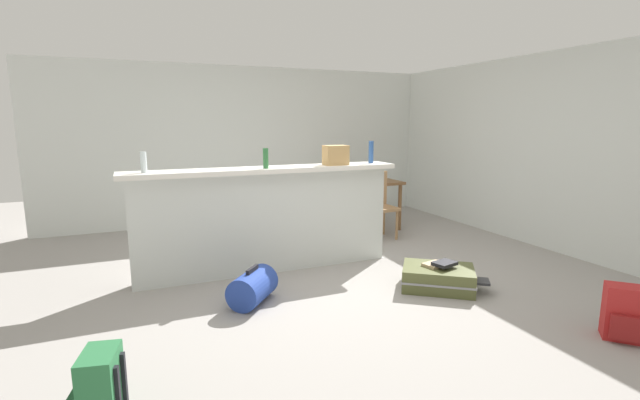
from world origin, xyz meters
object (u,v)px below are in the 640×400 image
Objects in this scene: bottle_green at (266,158)px; bottle_clear at (144,162)px; backpack_red at (625,314)px; duffel_bag_blue at (253,287)px; bottle_blue at (371,152)px; suitcase_flat_olive at (438,278)px; book_stack at (440,264)px; backpack_green at (100,390)px; dining_table at (361,187)px; dining_chair_near_partition at (378,202)px; grocery_bag at (336,155)px.

bottle_clear is at bearing 175.97° from bottle_green.
backpack_red is 0.75× the size of duffel_bag_blue.
bottle_clear is 1.59m from duffel_bag_blue.
suitcase_flat_olive is at bearing -84.29° from bottle_blue.
duffel_bag_blue is at bearing 143.84° from backpack_red.
book_stack is at bearing -11.39° from duffel_bag_blue.
backpack_green reaches higher than book_stack.
bottle_green is 0.19× the size of dining_table.
bottle_green is at bearing 143.36° from book_stack.
dining_chair_near_partition reaches higher than book_stack.
bottle_green is 0.24× the size of suitcase_flat_olive.
grocery_bag is 1.88m from dining_table.
grocery_bag reaches higher than dining_table.
suitcase_flat_olive is 2.06× the size of backpack_green.
dining_chair_near_partition is 4.49m from backpack_green.
dining_table is at bearing 92.21° from backpack_red.
dining_table is 2.64m from suitcase_flat_olive.
duffel_bag_blue is (-2.42, 1.77, -0.05)m from backpack_red.
backpack_red is at bearing -38.28° from bottle_clear.
suitcase_flat_olive is (-0.48, -2.54, -0.54)m from dining_table.
dining_table is (1.91, 1.46, -0.61)m from bottle_green.
bottle_green reaches higher than dining_chair_near_partition.
backpack_red is at bearing -73.72° from bottle_blue.
grocery_bag is 0.30× the size of suitcase_flat_olive.
bottle_green is at bearing 142.92° from suitcase_flat_olive.
backpack_red is (0.75, -2.58, -1.08)m from bottle_blue.
bottle_blue is 0.46× the size of duffel_bag_blue.
dining_table is 3.18m from duffel_bag_blue.
book_stack is (2.98, 0.92, 0.05)m from backpack_green.
duffel_bag_blue is (-2.26, -2.18, -0.50)m from dining_table.
backpack_green is at bearing -162.79° from suitcase_flat_olive.
book_stack is (2.63, -1.16, -1.00)m from bottle_clear.
bottle_clear reaches higher than suitcase_flat_olive.
grocery_bag reaches higher than dining_chair_near_partition.
bottle_blue is 2.90m from backpack_red.
bottle_blue is 1.57m from book_stack.
bottle_blue is 0.30× the size of suitcase_flat_olive.
bottle_clear is at bearing -179.51° from bottle_blue.
grocery_bag is at bearing -0.72° from bottle_clear.
backpack_red is at bearing -65.57° from suitcase_flat_olive.
duffel_bag_blue reaches higher than suitcase_flat_olive.
dining_chair_near_partition is (1.89, 0.89, -0.74)m from bottle_green.
suitcase_flat_olive is (2.61, -1.16, -1.14)m from bottle_clear.
dining_chair_near_partition is at bearing 25.36° from bottle_green.
bottle_blue is (1.31, 0.10, 0.02)m from bottle_green.
dining_table is 1.18× the size of dining_chair_near_partition.
dining_table is at bearing 87.62° from dining_chair_near_partition.
dining_chair_near_partition reaches higher than dining_table.
grocery_bag reaches higher than duffel_bag_blue.
backpack_red is at bearing -87.79° from dining_table.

